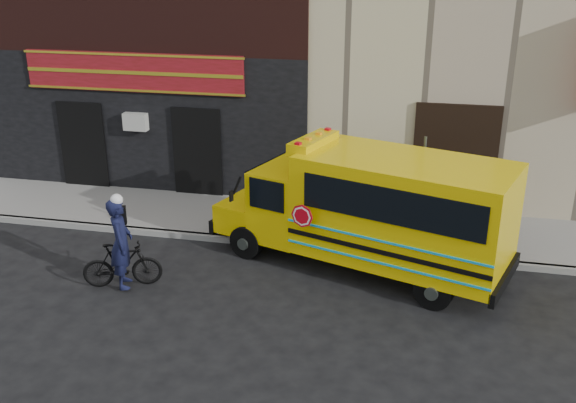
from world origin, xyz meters
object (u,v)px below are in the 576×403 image
Objects in this scene: sign_pole at (421,191)px; school_bus at (375,208)px; bicycle at (122,265)px; cyclist at (121,245)px.

school_bus is at bearing -135.16° from sign_pole.
bicycle is (-6.22, -2.90, -1.12)m from sign_pole.
cyclist is at bearing -159.12° from school_bus.
cyclist is at bearing -151.90° from bicycle.
school_bus reaches higher than bicycle.
cyclist is (-5.18, -1.98, -0.51)m from school_bus.
sign_pole is 6.86m from cyclist.
bicycle is at bearing -154.99° from sign_pole.
school_bus is 4.26× the size of bicycle.
sign_pole is 1.47× the size of cyclist.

